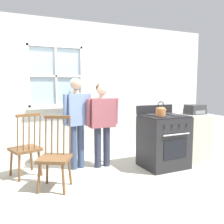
% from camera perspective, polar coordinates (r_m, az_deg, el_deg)
% --- Properties ---
extents(ground_plane, '(16.00, 16.00, 0.00)m').
position_cam_1_polar(ground_plane, '(4.00, -2.73, -15.20)').
color(ground_plane, '#B2AD9E').
extents(wall_back, '(6.40, 0.16, 2.70)m').
position_cam_1_polar(wall_back, '(5.04, -8.72, 4.81)').
color(wall_back, silver).
rests_on(wall_back, ground_plane).
extents(chair_by_window, '(0.52, 0.51, 1.03)m').
position_cam_1_polar(chair_by_window, '(4.24, -19.13, -7.93)').
color(chair_by_window, brown).
rests_on(chair_by_window, ground_plane).
extents(chair_near_wall, '(0.57, 0.56, 1.03)m').
position_cam_1_polar(chair_near_wall, '(3.64, -12.90, -10.09)').
color(chair_near_wall, brown).
rests_on(chair_near_wall, ground_plane).
extents(person_elderly_left, '(0.54, 0.28, 1.57)m').
position_cam_1_polar(person_elderly_left, '(4.32, -8.10, -0.63)').
color(person_elderly_left, '#384766').
rests_on(person_elderly_left, ground_plane).
extents(person_teen_center, '(0.60, 0.22, 1.48)m').
position_cam_1_polar(person_teen_center, '(4.38, -2.29, -1.04)').
color(person_teen_center, '#2D3347').
rests_on(person_teen_center, ground_plane).
extents(stove, '(0.76, 0.68, 1.08)m').
position_cam_1_polar(stove, '(4.54, 11.68, -6.41)').
color(stove, '#232326').
rests_on(stove, ground_plane).
extents(kettle, '(0.21, 0.17, 0.25)m').
position_cam_1_polar(kettle, '(4.24, 11.07, 0.25)').
color(kettle, '#A86638').
rests_on(kettle, stove).
extents(potted_plant, '(0.12, 0.11, 0.33)m').
position_cam_1_polar(potted_plant, '(4.94, -9.59, 2.67)').
color(potted_plant, beige).
rests_on(potted_plant, wall_back).
extents(side_counter, '(0.55, 0.50, 0.90)m').
position_cam_1_polar(side_counter, '(5.10, 18.05, -5.45)').
color(side_counter, beige).
rests_on(side_counter, ground_plane).
extents(stereo, '(0.34, 0.29, 0.18)m').
position_cam_1_polar(stereo, '(5.00, 18.43, 0.55)').
color(stereo, '#38383A').
rests_on(stereo, side_counter).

